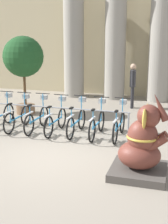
% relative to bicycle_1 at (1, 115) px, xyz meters
% --- Properties ---
extents(ground_plane, '(60.00, 60.00, 0.00)m').
position_rel_bicycle_1_xyz_m(ground_plane, '(2.51, -1.85, -0.41)').
color(ground_plane, gray).
extents(building_facade, '(20.00, 0.20, 6.00)m').
position_rel_bicycle_1_xyz_m(building_facade, '(2.51, 6.75, 2.59)').
color(building_facade, '#C6B78E').
rests_on(building_facade, ground_plane).
extents(column_left, '(1.20, 1.20, 5.16)m').
position_rel_bicycle_1_xyz_m(column_left, '(0.53, 5.75, 2.21)').
color(column_left, gray).
rests_on(column_left, ground_plane).
extents(column_middle, '(1.20, 1.20, 5.16)m').
position_rel_bicycle_1_xyz_m(column_middle, '(2.51, 5.75, 2.21)').
color(column_middle, gray).
rests_on(column_middle, ground_plane).
extents(column_right, '(1.20, 1.20, 5.16)m').
position_rel_bicycle_1_xyz_m(column_right, '(4.50, 5.75, 2.21)').
color(column_right, gray).
rests_on(column_right, ground_plane).
extents(bike_rack, '(5.09, 0.05, 0.77)m').
position_rel_bicycle_1_xyz_m(bike_rack, '(1.60, 0.10, 0.22)').
color(bike_rack, gray).
rests_on(bike_rack, ground_plane).
extents(bicycle_1, '(0.48, 1.73, 1.10)m').
position_rel_bicycle_1_xyz_m(bicycle_1, '(0.00, 0.00, 0.00)').
color(bicycle_1, black).
rests_on(bicycle_1, ground_plane).
extents(bicycle_2, '(0.48, 1.73, 1.10)m').
position_rel_bicycle_1_xyz_m(bicycle_2, '(0.64, -0.01, 0.00)').
color(bicycle_2, black).
rests_on(bicycle_2, ground_plane).
extents(bicycle_3, '(0.48, 1.73, 1.10)m').
position_rel_bicycle_1_xyz_m(bicycle_3, '(1.28, 0.02, 0.00)').
color(bicycle_3, black).
rests_on(bicycle_3, ground_plane).
extents(bicycle_4, '(0.48, 1.73, 1.10)m').
position_rel_bicycle_1_xyz_m(bicycle_4, '(1.92, -0.02, 0.00)').
color(bicycle_4, black).
rests_on(bicycle_4, ground_plane).
extents(bicycle_5, '(0.48, 1.73, 1.10)m').
position_rel_bicycle_1_xyz_m(bicycle_5, '(2.57, 0.03, 0.00)').
color(bicycle_5, black).
rests_on(bicycle_5, ground_plane).
extents(bicycle_6, '(0.48, 1.73, 1.10)m').
position_rel_bicycle_1_xyz_m(bicycle_6, '(3.21, 0.00, 0.00)').
color(bicycle_6, black).
rests_on(bicycle_6, ground_plane).
extents(bicycle_7, '(0.48, 1.73, 1.10)m').
position_rel_bicycle_1_xyz_m(bicycle_7, '(3.85, 0.03, 0.00)').
color(bicycle_7, black).
rests_on(bicycle_7, ground_plane).
extents(elephant_statue, '(1.16, 1.16, 1.80)m').
position_rel_bicycle_1_xyz_m(elephant_statue, '(4.75, -2.27, 0.20)').
color(elephant_statue, '#4C4742').
rests_on(elephant_statue, ground_plane).
extents(person_pedestrian, '(0.24, 0.47, 1.80)m').
position_rel_bicycle_1_xyz_m(person_pedestrian, '(3.63, 3.96, 0.68)').
color(person_pedestrian, '#28282D').
rests_on(person_pedestrian, ground_plane).
extents(potted_tree, '(1.49, 1.49, 2.88)m').
position_rel_bicycle_1_xyz_m(potted_tree, '(-0.09, 1.87, 1.63)').
color(potted_tree, brown).
rests_on(potted_tree, ground_plane).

